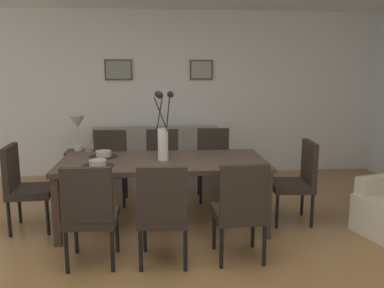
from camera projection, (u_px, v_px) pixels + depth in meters
The scene contains 21 objects.
ground_plane at pixel (156, 268), 3.51m from camera, with size 9.00×9.00×0.00m, color olive.
back_wall_panel at pixel (155, 94), 6.44m from camera, with size 9.00×0.10×2.60m, color silver.
dining_table at pixel (163, 166), 4.33m from camera, with size 2.20×0.99×0.74m.
dining_chair_near_left at pixel (90, 211), 3.44m from camera, with size 0.45×0.45×0.92m.
dining_chair_near_right at pixel (110, 163), 5.17m from camera, with size 0.44×0.44×0.92m.
dining_chair_far_left at pixel (163, 210), 3.46m from camera, with size 0.47×0.47×0.92m.
dining_chair_far_right at pixel (162, 162), 5.24m from camera, with size 0.46×0.46×0.92m.
dining_chair_mid_left at pixel (241, 207), 3.53m from camera, with size 0.45×0.45×0.92m.
dining_chair_mid_right at pixel (214, 160), 5.32m from camera, with size 0.46×0.46×0.92m.
dining_chair_head_west at pixel (23, 183), 4.25m from camera, with size 0.46×0.46×0.92m.
dining_chair_head_east at pixel (298, 178), 4.47m from camera, with size 0.47×0.47×0.92m.
centerpiece_vase at pixel (163, 134), 4.26m from camera, with size 0.21×0.23×0.73m.
placemat_near_left at pixel (98, 166), 4.04m from camera, with size 0.32×0.32×0.01m, color black.
bowl_near_left at pixel (98, 162), 4.03m from camera, with size 0.17×0.17×0.07m.
placemat_near_right at pixel (104, 156), 4.48m from camera, with size 0.32×0.32×0.01m, color black.
bowl_near_right at pixel (103, 153), 4.47m from camera, with size 0.17×0.17×0.07m.
sofa at pixel (157, 164), 6.09m from camera, with size 1.96×0.84×0.80m.
side_table at pixel (80, 168), 5.94m from camera, with size 0.36×0.36×0.52m, color #3D2D23.
table_lamp at pixel (77, 125), 5.82m from camera, with size 0.22×0.22×0.51m.
framed_picture_left at pixel (118, 70), 6.26m from camera, with size 0.43×0.03×0.32m.
framed_picture_center at pixel (201, 70), 6.36m from camera, with size 0.37×0.03×0.31m.
Camera 1 is at (0.03, -3.26, 1.72)m, focal length 37.62 mm.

